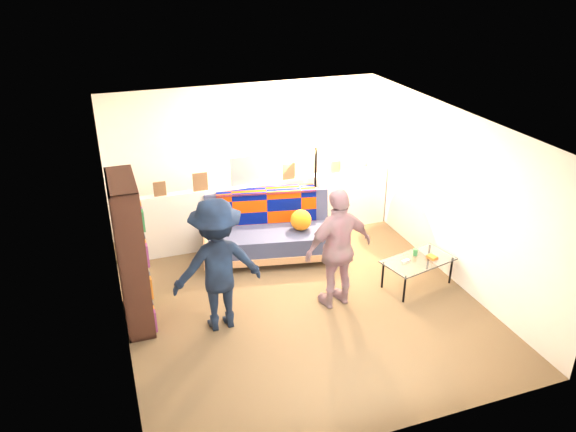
% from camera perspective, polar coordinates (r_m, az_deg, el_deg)
% --- Properties ---
extents(ground, '(5.00, 5.00, 0.00)m').
position_cam_1_polar(ground, '(7.68, 1.01, -8.31)').
color(ground, brown).
rests_on(ground, ground).
extents(room_shell, '(4.60, 5.05, 2.45)m').
position_cam_1_polar(room_shell, '(7.31, -0.19, 4.63)').
color(room_shell, silver).
rests_on(room_shell, ground).
extents(half_wall_ledge, '(4.45, 0.15, 1.00)m').
position_cam_1_polar(half_wall_ledge, '(8.93, -3.00, 0.43)').
color(half_wall_ledge, silver).
rests_on(half_wall_ledge, ground).
extents(ledge_decor, '(2.97, 0.02, 0.45)m').
position_cam_1_polar(ledge_decor, '(8.59, -4.51, 4.26)').
color(ledge_decor, brown).
rests_on(ledge_decor, half_wall_ledge).
extents(futon_sofa, '(2.13, 1.30, 0.86)m').
position_cam_1_polar(futon_sofa, '(8.52, -1.84, -1.60)').
color(futon_sofa, tan).
rests_on(futon_sofa, ground).
extents(bookshelf, '(0.32, 0.96, 1.91)m').
position_cam_1_polar(bookshelf, '(7.07, -15.68, -4.13)').
color(bookshelf, '#321810').
rests_on(bookshelf, ground).
extents(coffee_table, '(1.08, 0.75, 0.51)m').
position_cam_1_polar(coffee_table, '(7.96, 13.12, -4.49)').
color(coffee_table, black).
rests_on(coffee_table, ground).
extents(floor_lamp, '(0.34, 0.30, 1.62)m').
position_cam_1_polar(floor_lamp, '(8.78, 2.85, 4.59)').
color(floor_lamp, black).
rests_on(floor_lamp, ground).
extents(person_left, '(1.12, 0.67, 1.70)m').
position_cam_1_polar(person_left, '(6.79, -7.19, -4.98)').
color(person_left, black).
rests_on(person_left, ground).
extents(person_right, '(1.01, 0.54, 1.63)m').
position_cam_1_polar(person_right, '(7.19, 5.15, -3.33)').
color(person_right, '#CD849B').
rests_on(person_right, ground).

